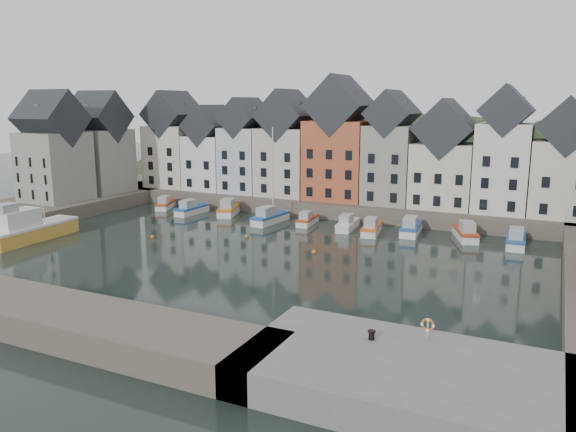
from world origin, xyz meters
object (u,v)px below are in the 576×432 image
Objects in this scene: boat_d at (270,217)px; life_ring_post at (428,325)px; mooring_bollard at (372,335)px; boat_a at (166,204)px; large_vessel at (28,229)px.

boat_d is 9.95× the size of life_ring_post.
boat_d reaches higher than mooring_bollard.
boat_a is 10.71× the size of mooring_bollard.
boat_d is 1.10× the size of large_vessel.
boat_a is 4.61× the size of life_ring_post.
boat_d is at bearing 42.34° from large_vessel.
large_vessel reaches higher than boat_a.
life_ring_post reaches higher than mooring_bollard.
mooring_bollard is at bearing -152.60° from life_ring_post.
life_ring_post is (2.97, 1.54, 0.55)m from mooring_bollard.
large_vessel reaches higher than life_ring_post.
large_vessel is at bearing 163.29° from mooring_bollard.
mooring_bollard is 0.43× the size of life_ring_post.
life_ring_post reaches higher than boat_a.
mooring_bollard reaches higher than boat_a.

